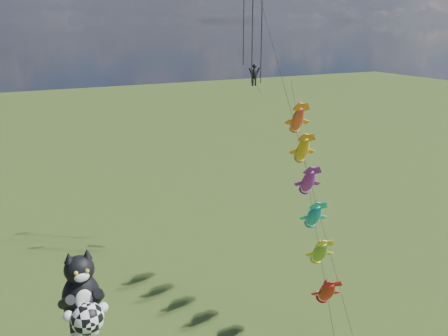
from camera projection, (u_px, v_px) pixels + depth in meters
name	position (u px, v px, depth m)	size (l,w,h in m)	color
cat_kite_rig	(83.00, 299.00, 25.01)	(2.23, 4.03, 10.30)	brown
fish_windsock_rig	(311.00, 199.00, 34.26)	(5.76, 14.98, 16.75)	brown
parafoil_rig	(256.00, 56.00, 41.43)	(2.11, 17.55, 26.31)	brown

